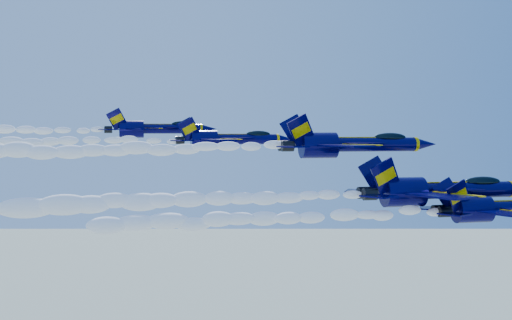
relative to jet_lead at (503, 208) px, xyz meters
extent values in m
ellipsoid|color=#020037|center=(-3.43, 0.00, -0.12)|extent=(1.54, 2.66, 6.32)
cube|color=#020037|center=(-1.66, -3.95, -0.07)|extent=(5.29, 6.27, 0.18)
cube|color=#020037|center=(-1.66, 3.95, -0.07)|extent=(5.29, 6.27, 0.18)
cube|color=#DFB600|center=(-0.28, 3.95, 0.03)|extent=(2.38, 4.94, 0.10)
cube|color=#020037|center=(-5.60, -1.04, 1.41)|extent=(3.21, 1.02, 3.46)
cube|color=#020037|center=(-5.60, 1.04, 1.41)|extent=(3.21, 1.02, 3.46)
cylinder|color=black|center=(-6.89, -0.64, -0.17)|extent=(1.18, 1.09, 1.09)
cylinder|color=black|center=(-6.89, 0.64, -0.17)|extent=(1.18, 1.09, 1.09)
cube|color=#DFB600|center=(-0.18, 0.00, 0.70)|extent=(10.85, 0.35, 0.08)
ellipsoid|color=white|center=(-24.19, 0.00, -0.38)|extent=(33.62, 1.79, 1.61)
cylinder|color=#020037|center=(-2.62, 2.67, 1.60)|extent=(10.21, 1.70, 1.70)
ellipsoid|color=#020037|center=(-9.77, 2.67, 1.54)|extent=(1.77, 3.06, 7.26)
cylinder|color=#DFB600|center=(2.60, 2.67, 1.60)|extent=(0.40, 1.77, 1.77)
ellipsoid|color=black|center=(-0.69, 2.67, 2.45)|extent=(4.09, 1.33, 1.12)
cube|color=#DFB600|center=(-0.69, 2.67, 2.11)|extent=(4.77, 1.13, 0.20)
cube|color=#020037|center=(-7.73, -1.87, 1.60)|extent=(6.08, 7.21, 0.20)
cube|color=#020037|center=(-7.73, 7.21, 1.60)|extent=(6.08, 7.21, 0.20)
cube|color=#DFB600|center=(-6.14, -1.87, 1.71)|extent=(2.74, 5.68, 0.11)
cube|color=#DFB600|center=(-6.14, 7.21, 1.71)|extent=(2.74, 5.68, 0.11)
cube|color=#020037|center=(-12.27, 1.47, 3.30)|extent=(3.70, 1.17, 3.98)
cube|color=#020037|center=(-12.27, 3.86, 3.30)|extent=(3.70, 1.17, 3.98)
cylinder|color=black|center=(-13.74, 1.93, 1.49)|extent=(1.36, 1.25, 1.25)
cylinder|color=black|center=(-13.74, 3.40, 1.49)|extent=(1.36, 1.25, 1.25)
cube|color=#DFB600|center=(-6.02, 2.67, 2.48)|extent=(12.48, 0.40, 0.09)
ellipsoid|color=white|center=(-31.12, 2.67, 1.28)|extent=(33.62, 2.05, 1.85)
cylinder|color=#020037|center=(-10.09, 9.33, 6.29)|extent=(9.57, 1.59, 1.59)
ellipsoid|color=#020037|center=(-16.79, 9.33, 6.24)|extent=(1.66, 2.87, 6.80)
cone|color=#020037|center=(-3.92, 9.33, 6.29)|extent=(2.76, 1.59, 1.59)
cylinder|color=#DFB600|center=(-5.20, 9.33, 6.29)|extent=(0.37, 1.66, 1.66)
ellipsoid|color=black|center=(-8.28, 9.33, 7.09)|extent=(3.83, 1.24, 1.05)
cube|color=#DFB600|center=(-8.28, 9.33, 6.77)|extent=(4.47, 1.06, 0.19)
cube|color=#020037|center=(-14.87, 5.08, 6.29)|extent=(5.70, 6.76, 0.19)
cube|color=#020037|center=(-14.87, 13.58, 6.29)|extent=(5.70, 6.76, 0.19)
cube|color=#DFB600|center=(-13.39, 5.08, 6.40)|extent=(2.56, 5.33, 0.11)
cube|color=#DFB600|center=(-13.39, 13.58, 6.40)|extent=(2.56, 5.33, 0.11)
cube|color=#020037|center=(-19.13, 8.21, 7.88)|extent=(3.46, 1.09, 3.73)
cube|color=#020037|center=(-19.13, 10.45, 7.88)|extent=(3.46, 1.09, 3.73)
cylinder|color=black|center=(-20.51, 8.64, 6.18)|extent=(1.28, 1.17, 1.17)
cylinder|color=black|center=(-20.51, 10.02, 6.18)|extent=(1.28, 1.17, 1.17)
cube|color=#DFB600|center=(-13.28, 9.33, 7.12)|extent=(11.70, 0.37, 0.09)
ellipsoid|color=white|center=(-37.85, 9.33, 5.97)|extent=(33.62, 1.92, 1.73)
cylinder|color=#020037|center=(-22.11, 22.78, 6.71)|extent=(7.96, 1.33, 1.33)
ellipsoid|color=#020037|center=(-27.68, 22.78, 6.66)|extent=(1.38, 2.39, 5.66)
cone|color=#020037|center=(-16.98, 22.78, 6.71)|extent=(2.30, 1.33, 1.33)
cylinder|color=#DFB600|center=(-18.04, 22.78, 6.71)|extent=(0.31, 1.38, 1.38)
ellipsoid|color=black|center=(-20.60, 22.78, 7.37)|extent=(3.18, 1.03, 0.88)
cube|color=#DFB600|center=(-20.60, 22.78, 7.11)|extent=(3.72, 0.88, 0.16)
cube|color=#020037|center=(-26.09, 19.24, 6.71)|extent=(4.74, 5.62, 0.16)
cube|color=#020037|center=(-26.09, 26.32, 6.71)|extent=(4.74, 5.62, 0.16)
cube|color=#DFB600|center=(-24.85, 19.24, 6.80)|extent=(2.13, 4.43, 0.09)
cube|color=#DFB600|center=(-24.85, 26.32, 6.80)|extent=(2.13, 4.43, 0.09)
cube|color=#020037|center=(-29.62, 21.85, 8.04)|extent=(2.88, 0.91, 3.10)
cube|color=#020037|center=(-29.62, 23.71, 8.04)|extent=(2.88, 0.91, 3.10)
cylinder|color=black|center=(-30.77, 22.20, 6.62)|extent=(1.06, 0.97, 0.97)
cylinder|color=black|center=(-30.77, 23.35, 6.62)|extent=(1.06, 0.97, 0.97)
cube|color=#DFB600|center=(-24.76, 22.78, 7.40)|extent=(9.73, 0.31, 0.07)
ellipsoid|color=white|center=(-48.03, 22.78, 6.41)|extent=(33.62, 1.60, 1.44)
cylinder|color=#020037|center=(-31.18, 28.89, 8.04)|extent=(7.73, 1.29, 1.29)
ellipsoid|color=#020037|center=(-36.60, 28.89, 8.00)|extent=(1.34, 2.32, 5.50)
cone|color=#020037|center=(-26.20, 28.89, 8.04)|extent=(2.23, 1.29, 1.29)
cylinder|color=#DFB600|center=(-27.23, 28.89, 8.04)|extent=(0.30, 1.34, 1.34)
ellipsoid|color=black|center=(-29.72, 28.89, 8.69)|extent=(3.09, 1.01, 0.85)
cube|color=#DFB600|center=(-29.72, 28.89, 8.43)|extent=(3.61, 0.86, 0.15)
cube|color=#020037|center=(-35.05, 25.46, 8.04)|extent=(4.61, 5.46, 0.15)
cube|color=#020037|center=(-35.05, 32.33, 8.04)|extent=(4.61, 5.46, 0.15)
cube|color=#DFB600|center=(-33.85, 25.46, 8.13)|extent=(2.07, 4.30, 0.09)
cube|color=#DFB600|center=(-33.85, 32.33, 8.13)|extent=(2.07, 4.30, 0.09)
cube|color=#020037|center=(-38.49, 27.99, 9.33)|extent=(2.80, 0.88, 3.01)
cube|color=#020037|center=(-38.49, 29.80, 9.33)|extent=(2.80, 0.88, 3.01)
cylinder|color=black|center=(-39.61, 28.34, 7.96)|extent=(1.03, 0.95, 0.95)
cylinder|color=black|center=(-39.61, 29.45, 7.96)|extent=(1.03, 0.95, 0.95)
cube|color=#DFB600|center=(-33.76, 28.89, 8.71)|extent=(9.45, 0.30, 0.07)
camera|label=1|loc=(-38.81, -58.34, 8.10)|focal=45.00mm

